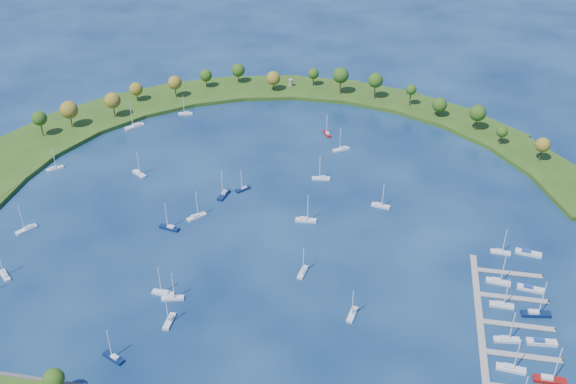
% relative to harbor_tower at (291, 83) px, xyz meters
% --- Properties ---
extents(ground, '(700.00, 700.00, 0.00)m').
position_rel_harbor_tower_xyz_m(ground, '(13.65, -117.73, -4.03)').
color(ground, '#071B3F').
rests_on(ground, ground).
extents(breakwater, '(286.74, 247.64, 2.00)m').
position_rel_harbor_tower_xyz_m(breakwater, '(-32.67, -69.01, -3.04)').
color(breakwater, '#294C14').
rests_on(breakwater, ground).
extents(breakwater_trees, '(238.49, 90.12, 15.21)m').
position_rel_harbor_tower_xyz_m(breakwater_trees, '(-5.03, -30.92, 6.55)').
color(breakwater_trees, '#382314').
rests_on(breakwater_trees, breakwater).
extents(harbor_tower, '(2.60, 2.60, 3.95)m').
position_rel_harbor_tower_xyz_m(harbor_tower, '(0.00, 0.00, 0.00)').
color(harbor_tower, gray).
rests_on(harbor_tower, breakwater).
extents(dock_system, '(24.28, 82.00, 1.60)m').
position_rel_harbor_tower_xyz_m(dock_system, '(98.95, -178.73, -3.68)').
color(dock_system, gray).
rests_on(dock_system, ground).
extents(moored_boat_0, '(3.83, 8.71, 12.39)m').
position_rel_harbor_tower_xyz_m(moored_boat_0, '(-8.31, -114.20, -3.11)').
color(moored_boat_0, '#0A1B41').
rests_on(moored_boat_0, ground).
extents(moored_boat_1, '(6.87, 6.66, 10.99)m').
position_rel_harbor_tower_xyz_m(moored_boat_1, '(-88.14, -106.42, -3.15)').
color(moored_boat_1, silver).
rests_on(moored_boat_1, ground).
extents(moored_boat_2, '(7.65, 5.01, 10.96)m').
position_rel_harbor_tower_xyz_m(moored_boat_2, '(-17.41, -207.76, -3.15)').
color(moored_boat_2, '#0A1B41').
rests_on(moored_boat_2, ground).
extents(moored_boat_3, '(6.87, 6.39, 10.79)m').
position_rel_harbor_tower_xyz_m(moored_boat_3, '(-70.06, -178.39, -3.16)').
color(moored_boat_3, silver).
rests_on(moored_boat_3, ground).
extents(moored_boat_5, '(7.81, 6.35, 11.69)m').
position_rel_harbor_tower_xyz_m(moored_boat_5, '(-49.45, -104.08, -3.13)').
color(moored_boat_5, silver).
rests_on(moored_boat_5, ground).
extents(moored_boat_6, '(7.15, 7.62, 12.01)m').
position_rel_harbor_tower_xyz_m(moored_boat_6, '(-14.77, -131.88, -3.12)').
color(moored_boat_6, silver).
rests_on(moored_boat_6, ground).
extents(moored_boat_7, '(6.48, 8.03, 12.00)m').
position_rel_harbor_tower_xyz_m(moored_boat_7, '(-76.66, -151.68, -3.12)').
color(moored_boat_7, silver).
rests_on(moored_boat_7, ground).
extents(moored_boat_8, '(8.30, 3.95, 11.76)m').
position_rel_harbor_tower_xyz_m(moored_boat_8, '(-22.84, -140.91, -3.13)').
color(moored_boat_8, '#0A1B41').
rests_on(moored_boat_8, ground).
extents(moored_boat_9, '(3.16, 7.42, 10.56)m').
position_rel_harbor_tower_xyz_m(moored_boat_9, '(32.08, -158.29, -3.16)').
color(moored_boat_9, silver).
rests_on(moored_boat_9, ground).
extents(moored_boat_10, '(8.36, 2.78, 12.11)m').
position_rel_harbor_tower_xyz_m(moored_boat_10, '(28.19, -126.47, -3.12)').
color(moored_boat_10, silver).
rests_on(moored_boat_10, ground).
extents(moored_boat_11, '(7.74, 2.76, 11.15)m').
position_rel_harbor_tower_xyz_m(moored_boat_11, '(-12.53, -177.42, -3.15)').
color(moored_boat_11, silver).
rests_on(moored_boat_11, ground).
extents(moored_boat_12, '(7.73, 3.47, 10.98)m').
position_rel_harbor_tower_xyz_m(moored_boat_12, '(56.60, -110.96, -3.15)').
color(moored_boat_12, silver).
rests_on(moored_boat_12, ground).
extents(moored_boat_13, '(7.51, 3.71, 10.63)m').
position_rel_harbor_tower_xyz_m(moored_boat_13, '(-48.18, -41.67, -3.16)').
color(moored_boat_13, silver).
rests_on(moored_boat_13, ground).
extents(moored_boat_14, '(2.21, 7.46, 10.92)m').
position_rel_harbor_tower_xyz_m(moored_boat_14, '(-6.03, -189.92, -3.15)').
color(moored_boat_14, silver).
rests_on(moored_boat_14, ground).
extents(moored_boat_15, '(5.04, 7.06, 10.25)m').
position_rel_harbor_tower_xyz_m(moored_boat_15, '(27.10, -51.31, -3.17)').
color(moored_boat_15, maroon).
rests_on(moored_boat_15, ground).
extents(moored_boat_16, '(7.80, 6.29, 11.64)m').
position_rel_harbor_tower_xyz_m(moored_boat_16, '(35.63, -66.14, -3.13)').
color(moored_boat_16, silver).
rests_on(moored_boat_16, ground).
extents(moored_boat_17, '(7.71, 3.79, 10.92)m').
position_rel_harbor_tower_xyz_m(moored_boat_17, '(-8.57, -179.26, -3.15)').
color(moored_boat_17, silver).
rests_on(moored_boat_17, ground).
extents(moored_boat_18, '(5.84, 6.27, 9.85)m').
position_rel_harbor_tower_xyz_m(moored_boat_18, '(-1.50, -108.44, -3.18)').
color(moored_boat_18, '#0A1B41').
rests_on(moored_boat_18, ground).
extents(moored_boat_19, '(8.52, 9.10, 14.33)m').
position_rel_harbor_tower_xyz_m(moored_boat_19, '(-68.51, -60.77, -3.05)').
color(moored_boat_19, silver).
rests_on(moored_boat_19, ground).
extents(moored_boat_20, '(3.38, 7.56, 10.74)m').
position_rel_harbor_tower_xyz_m(moored_boat_20, '(51.26, -176.46, -3.16)').
color(moored_boat_20, silver).
rests_on(moored_boat_20, ground).
extents(moored_boat_21, '(8.03, 3.18, 11.48)m').
position_rel_harbor_tower_xyz_m(moored_boat_21, '(29.94, -93.86, -3.14)').
color(moored_boat_21, silver).
rests_on(moored_boat_21, ground).
extents(docked_boat_2, '(8.74, 3.32, 12.53)m').
position_rel_harbor_tower_xyz_m(docked_boat_2, '(99.17, -191.32, -3.11)').
color(docked_boat_2, silver).
rests_on(docked_boat_2, ground).
extents(docked_boat_3, '(9.25, 2.59, 13.59)m').
position_rel_harbor_tower_xyz_m(docked_boat_3, '(109.65, -193.80, -3.07)').
color(docked_boat_3, maroon).
rests_on(docked_boat_3, ground).
extents(docked_boat_4, '(8.13, 3.13, 11.66)m').
position_rel_harbor_tower_xyz_m(docked_boat_4, '(99.18, -179.42, -3.13)').
color(docked_boat_4, silver).
rests_on(docked_boat_4, ground).
extents(docked_boat_5, '(9.32, 3.19, 1.87)m').
position_rel_harbor_tower_xyz_m(docked_boat_5, '(109.62, -178.66, -3.34)').
color(docked_boat_5, silver).
rests_on(docked_boat_5, ground).
extents(docked_boat_6, '(7.91, 2.55, 11.49)m').
position_rel_harbor_tower_xyz_m(docked_boat_6, '(99.18, -163.49, -3.14)').
color(docked_boat_6, silver).
rests_on(docked_boat_6, ground).
extents(docked_boat_7, '(9.66, 3.90, 13.81)m').
position_rel_harbor_tower_xyz_m(docked_boat_7, '(109.65, -165.97, -3.07)').
color(docked_boat_7, '#0A1B41').
rests_on(docked_boat_7, ground).
extents(docked_boat_8, '(8.52, 3.42, 12.18)m').
position_rel_harbor_tower_xyz_m(docked_boat_8, '(99.17, -151.54, -3.12)').
color(docked_boat_8, silver).
rests_on(docked_boat_8, ground).
extents(docked_boat_9, '(9.12, 3.78, 1.80)m').
position_rel_harbor_tower_xyz_m(docked_boat_9, '(109.63, -153.34, -3.37)').
color(docked_boat_9, silver).
rests_on(docked_boat_9, ground).
extents(docked_boat_10, '(7.34, 2.68, 10.56)m').
position_rel_harbor_tower_xyz_m(docked_boat_10, '(101.59, -134.09, -3.16)').
color(docked_boat_10, silver).
rests_on(docked_boat_10, ground).
extents(docked_boat_11, '(9.53, 4.14, 1.88)m').
position_rel_harbor_tower_xyz_m(docked_boat_11, '(111.52, -132.98, -3.34)').
color(docked_boat_11, silver).
rests_on(docked_boat_11, ground).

